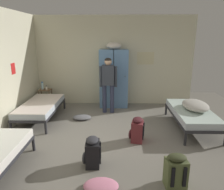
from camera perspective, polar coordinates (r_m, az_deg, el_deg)
The scene contains 15 objects.
ground_plane at distance 4.96m, azimuth -0.07°, elevation -11.45°, with size 8.33×8.33×0.00m, color slate.
room_backdrop at distance 5.96m, azimuth -12.30°, elevation 7.45°, with size 5.20×5.26×2.90m.
locker_bank at distance 6.86m, azimuth 0.48°, elevation 4.79°, with size 0.90×0.55×2.07m.
shelf_unit at distance 7.32m, azimuth -17.44°, elevation -0.27°, with size 0.38×0.30×0.57m.
bed_right at distance 5.69m, azimuth 20.61°, elevation -4.67°, with size 0.90×1.90×0.49m.
bed_left_rear at distance 6.19m, azimuth -18.59°, elevation -2.89°, with size 0.90×1.90×0.49m.
bedding_heap at distance 5.66m, azimuth 21.47°, elevation -2.57°, with size 0.60×0.88×0.21m.
person_traveler at distance 6.25m, azimuth -1.03°, elevation 3.96°, with size 0.52×0.22×1.65m.
water_bottle at distance 7.28m, azimuth -18.20°, elevation 2.35°, with size 0.08×0.08×0.26m.
lotion_bottle at distance 7.19m, azimuth -17.19°, elevation 1.83°, with size 0.06×0.06×0.14m.
backpack_black at distance 3.92m, azimuth -5.37°, elevation -15.06°, with size 0.35×0.33×0.55m.
backpack_olive at distance 3.59m, azimuth 16.69°, elevation -18.95°, with size 0.34×0.35×0.55m.
backpack_maroon at distance 4.76m, azimuth 6.68°, elevation -9.32°, with size 0.38×0.36×0.55m.
clothes_pile_grey at distance 6.04m, azimuth -8.08°, elevation -5.94°, with size 0.51×0.38×0.11m.
clothes_pile_pink at distance 3.51m, azimuth -2.98°, elevation -23.21°, with size 0.54×0.40×0.12m.
Camera 1 is at (0.11, -4.42, 2.26)m, focal length 34.05 mm.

